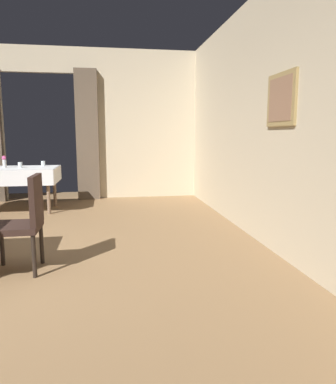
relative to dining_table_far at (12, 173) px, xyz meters
The scene contains 7 objects.
wall_right 4.72m from the dining_table_far, 41.01° to the right, with size 0.16×8.40×3.00m.
wall_back 1.46m from the dining_table_far, 75.12° to the left, with size 6.40×0.27×3.00m.
dining_table_far is the anchor object (origin of this frame).
chair_mid_right 3.06m from the dining_table_far, 74.13° to the right, with size 0.44×0.44×0.93m.
flower_vase_far 0.24m from the dining_table_far, 154.01° to the left, with size 0.07×0.07×0.20m.
glass_far_b 0.55m from the dining_table_far, 23.57° to the left, with size 0.07×0.07×0.09m, color silver.
glass_far_c 0.21m from the dining_table_far, 13.93° to the right, with size 0.07×0.07×0.10m, color silver.
Camera 1 is at (1.34, -3.41, 1.30)m, focal length 33.75 mm.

